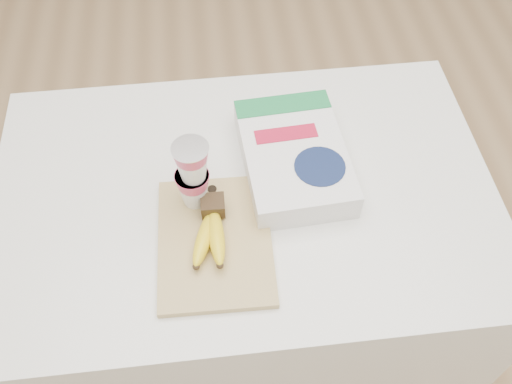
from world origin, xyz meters
TOP-DOWN VIEW (x-y plane):
  - table at (0.00, 0.00)m, footprint 1.08×0.72m
  - cutting_board at (-0.07, -0.13)m, footprint 0.23×0.31m
  - bananas at (-0.08, -0.12)m, footprint 0.08×0.17m
  - yogurt_stack at (-0.10, -0.03)m, footprint 0.08×0.07m
  - cereal_box at (0.11, 0.05)m, footprint 0.23×0.33m

SIDE VIEW (x-z plane):
  - table at x=0.00m, z-range 0.00..0.81m
  - cutting_board at x=-0.07m, z-range 0.81..0.83m
  - cereal_box at x=0.11m, z-range 0.81..0.88m
  - bananas at x=-0.08m, z-range 0.82..0.87m
  - yogurt_stack at x=-0.10m, z-range 0.84..1.00m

